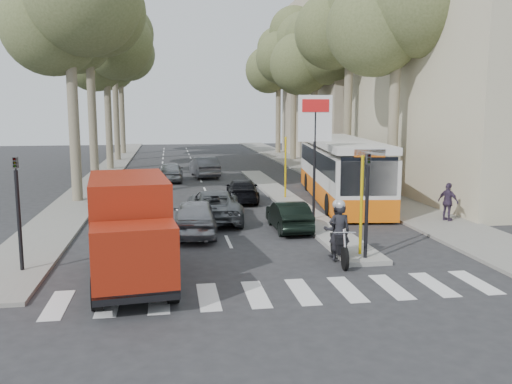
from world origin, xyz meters
The scene contains 31 objects.
ground centered at (0.00, 0.00, 0.00)m, with size 120.00×120.00×0.00m, color #28282B.
sidewalk_right centered at (8.60, 25.00, 0.06)m, with size 3.20×70.00×0.12m, color gray.
median_left centered at (-8.00, 28.00, 0.06)m, with size 2.40×64.00×0.12m, color gray.
traffic_island centered at (3.25, 11.00, 0.08)m, with size 1.50×26.00×0.16m, color gray.
building_near centered at (15.50, 12.00, 9.00)m, with size 11.00×18.00×18.00m, color #BFB898.
building_far centered at (15.50, 34.00, 8.00)m, with size 11.00×20.00×16.00m, color #B7A88E.
billboard centered at (3.25, 5.00, 3.70)m, with size 1.50×12.10×5.60m.
traffic_light_island centered at (3.25, -1.50, 2.49)m, with size 0.16×0.41×3.60m.
traffic_light_left centered at (-7.60, -1.00, 2.49)m, with size 0.16×0.41×3.60m.
tree_l_a centered at (-7.87, 12.11, 10.38)m, with size 7.40×7.20×14.10m.
tree_l_b centered at (-7.97, 20.11, 11.07)m, with size 7.40×7.20×14.88m.
tree_l_c centered at (-7.77, 28.11, 10.04)m, with size 7.40×7.20×13.71m.
tree_l_d centered at (-7.87, 36.11, 11.76)m, with size 7.40×7.20×15.66m.
tree_l_e centered at (-7.97, 44.11, 10.73)m, with size 7.40×7.20×14.49m.
tree_r_a centered at (9.13, 10.11, 10.38)m, with size 7.40×7.20×14.10m.
tree_r_b centered at (9.23, 18.11, 11.42)m, with size 7.40×7.20×15.27m.
tree_r_c centered at (9.03, 26.11, 9.69)m, with size 7.40×7.20×13.32m.
tree_r_d centered at (9.13, 34.11, 11.07)m, with size 7.40×7.20×14.88m.
tree_r_e centered at (9.23, 42.11, 10.38)m, with size 7.40×7.20×14.10m.
silver_hatchback centered at (-2.09, 3.35, 0.74)m, with size 1.75×4.34×1.48m, color gray.
dark_hatchback centered at (1.80, 3.61, 0.61)m, with size 1.29×3.71×1.22m, color black.
queue_car_a centered at (-1.10, 6.00, 0.70)m, with size 2.34×5.07×1.41m, color #54585C.
queue_car_b centered at (0.83, 10.87, 0.61)m, with size 1.71×4.19×1.22m, color black.
queue_car_c centered at (-2.97, 19.87, 0.69)m, with size 1.63×4.04×1.38m, color #95999C.
queue_car_d centered at (-0.50, 21.95, 0.75)m, with size 1.60×4.58×1.51m, color #53545B.
queue_car_e centered at (-5.65, 11.14, 0.64)m, with size 1.78×4.39×1.27m, color black.
red_truck centered at (-4.22, -2.31, 1.60)m, with size 2.73×5.88×3.03m.
city_bus centered at (6.20, 10.33, 1.79)m, with size 4.42×13.18×3.41m.
motorcycle centered at (2.43, -1.11, 0.95)m, with size 0.94×2.46×2.09m.
pedestrian_near centered at (9.03, 3.81, 0.96)m, with size 0.99×0.48×1.68m, color #403149.
pedestrian_far centered at (10.00, 11.92, 0.90)m, with size 1.01×0.45×1.56m, color brown.
Camera 1 is at (-3.05, -18.01, 5.02)m, focal length 38.00 mm.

